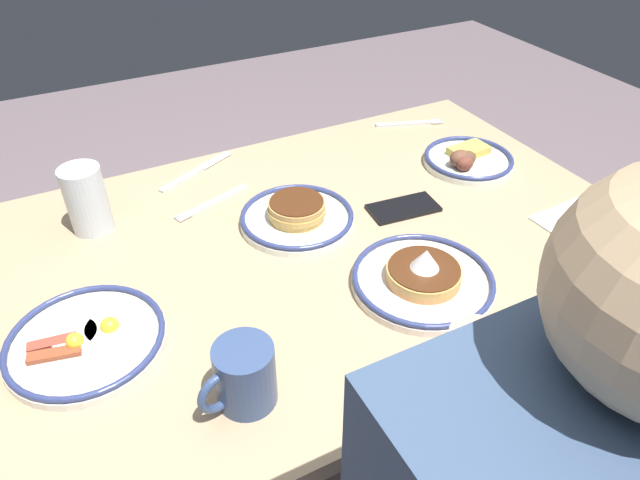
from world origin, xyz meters
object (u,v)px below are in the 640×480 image
at_px(fork_near, 410,123).
at_px(coffee_mug, 243,375).
at_px(plate_far_companion, 86,340).
at_px(plate_far_side, 423,278).
at_px(fork_far, 213,202).
at_px(plate_center_pancakes, 468,159).
at_px(drinking_glass, 87,202).
at_px(plate_near_main, 297,216).
at_px(paper_napkin, 581,224).
at_px(butter_knife, 196,171).
at_px(cell_phone, 403,208).

bearing_deg(fork_near, coffee_mug, 41.56).
height_order(plate_far_companion, plate_far_side, plate_far_side).
relative_size(plate_far_side, fork_far, 1.40).
height_order(plate_center_pancakes, fork_far, plate_center_pancakes).
bearing_deg(drinking_glass, plate_far_companion, 78.55).
relative_size(plate_near_main, fork_near, 1.30).
relative_size(coffee_mug, drinking_glass, 0.87).
xyz_separation_m(plate_near_main, plate_far_side, (-0.11, 0.27, -0.00)).
distance_m(plate_center_pancakes, coffee_mug, 0.80).
relative_size(paper_napkin, butter_knife, 0.76).
bearing_deg(plate_far_side, coffee_mug, 13.18).
height_order(plate_near_main, plate_far_side, plate_far_side).
bearing_deg(drinking_glass, coffee_mug, 102.60).
relative_size(coffee_mug, butter_knife, 0.59).
height_order(plate_center_pancakes, plate_far_side, plate_far_side).
xyz_separation_m(plate_center_pancakes, drinking_glass, (0.82, -0.14, 0.04)).
distance_m(coffee_mug, paper_napkin, 0.76).
bearing_deg(paper_napkin, coffee_mug, 6.69).
bearing_deg(plate_center_pancakes, plate_far_side, 41.52).
xyz_separation_m(fork_far, butter_knife, (-0.01, -0.14, -0.00)).
distance_m(coffee_mug, fork_near, 0.94).
bearing_deg(paper_napkin, drinking_glass, -26.70).
relative_size(plate_far_side, paper_napkin, 1.65).
height_order(plate_far_side, fork_far, plate_far_side).
height_order(plate_center_pancakes, coffee_mug, coffee_mug).
height_order(plate_far_side, fork_near, plate_far_side).
relative_size(plate_near_main, plate_center_pancakes, 1.11).
distance_m(plate_far_companion, coffee_mug, 0.28).
height_order(plate_far_companion, fork_near, plate_far_companion).
xyz_separation_m(fork_near, butter_knife, (0.57, -0.02, -0.00)).
bearing_deg(drinking_glass, fork_near, -173.06).
bearing_deg(fork_far, plate_near_main, 131.30).
distance_m(plate_far_companion, fork_far, 0.42).
xyz_separation_m(plate_far_companion, cell_phone, (-0.65, -0.09, -0.01)).
bearing_deg(butter_knife, fork_near, 178.29).
relative_size(coffee_mug, paper_napkin, 0.78).
distance_m(plate_near_main, coffee_mug, 0.43).
height_order(plate_near_main, plate_center_pancakes, same).
bearing_deg(paper_napkin, cell_phone, -36.24).
bearing_deg(fork_far, cell_phone, 149.50).
distance_m(plate_near_main, fork_near, 0.53).
xyz_separation_m(cell_phone, fork_far, (0.34, -0.20, -0.00)).
height_order(plate_near_main, cell_phone, plate_near_main).
relative_size(plate_near_main, drinking_glass, 1.70).
distance_m(fork_near, fork_far, 0.60).
relative_size(drinking_glass, cell_phone, 0.93).
xyz_separation_m(plate_near_main, cell_phone, (-0.22, 0.06, -0.01)).
bearing_deg(drinking_glass, paper_napkin, 153.30).
distance_m(cell_phone, fork_near, 0.40).
distance_m(plate_far_companion, plate_far_side, 0.56).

